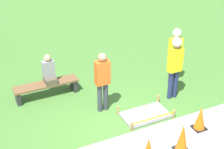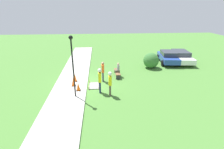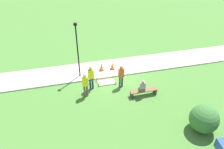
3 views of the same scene
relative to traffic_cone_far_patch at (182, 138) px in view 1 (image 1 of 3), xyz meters
name	(u,v)px [view 1 (image 1 of 3)]	position (x,y,z in m)	size (l,w,h in m)	color
ground_plane	(133,135)	(-0.72, 1.10, -0.48)	(60.00, 60.00, 0.00)	#477A33
wet_concrete_patch	(146,115)	(0.00, 1.68, -0.44)	(1.38, 0.86, 0.26)	gray
traffic_cone_far_patch	(182,138)	(0.00, 0.00, 0.00)	(0.34, 0.34, 0.76)	black
traffic_cone_sidewalk_edge	(200,118)	(0.91, 0.49, -0.05)	(0.34, 0.34, 0.66)	black
park_bench	(46,87)	(-2.20, 3.86, -0.15)	(1.95, 0.44, 0.45)	#2D2D33
person_seated_on_bench	(49,71)	(-2.06, 3.91, 0.33)	(0.36, 0.44, 0.89)	brown
worker_supervisor	(175,62)	(1.21, 2.18, 0.73)	(0.40, 0.28, 1.97)	navy
worker_assistant	(175,51)	(1.73, 2.91, 0.66)	(0.40, 0.27, 1.88)	brown
bystander_in_orange_shirt	(102,79)	(-0.95, 2.47, 0.56)	(0.40, 0.24, 1.80)	#383D47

